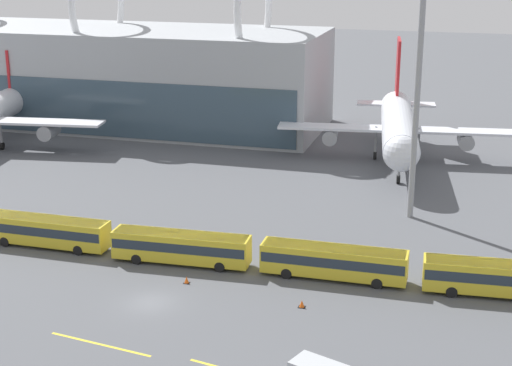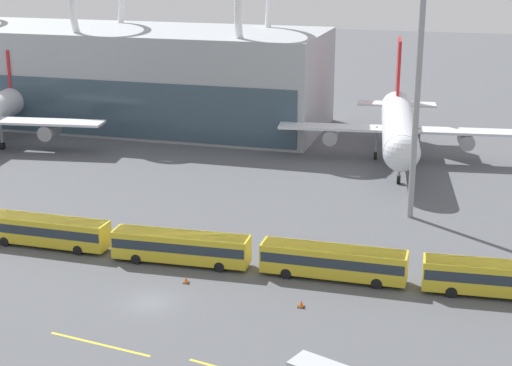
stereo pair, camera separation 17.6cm
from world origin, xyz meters
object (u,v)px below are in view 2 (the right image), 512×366
Objects in this scene: shuttle_bus_2 at (333,260)px; shuttle_bus_3 at (501,277)px; shuttle_bus_1 at (181,246)px; floodlight_mast at (419,64)px; traffic_cone_1 at (186,280)px; airliner_at_gate_far at (398,125)px; shuttle_bus_0 at (46,230)px; traffic_cone_0 at (301,304)px.

shuttle_bus_2 is 14.75m from shuttle_bus_3.
shuttle_bus_2 is (14.75, 0.50, 0.00)m from shuttle_bus_1.
traffic_cone_1 is at bearing -127.00° from floodlight_mast.
traffic_cone_1 is at bearing -24.07° from airliner_at_gate_far.
airliner_at_gate_far is at bearing 54.40° from shuttle_bus_0.
floodlight_mast reaches higher than shuttle_bus_2.
floodlight_mast is (5.23, 19.06, 15.45)m from shuttle_bus_2.
traffic_cone_0 is at bearing -27.35° from shuttle_bus_1.
floodlight_mast is (4.04, -23.08, 11.95)m from airliner_at_gate_far.
airliner_at_gate_far is 2.53× the size of shuttle_bus_0.
floodlight_mast is 34.20m from traffic_cone_1.
airliner_at_gate_far reaches higher than shuttle_bus_1.
traffic_cone_1 is (-11.17, 1.90, 0.01)m from traffic_cone_0.
floodlight_mast is 31.45m from traffic_cone_0.
shuttle_bus_3 is at bearing 0.77° from shuttle_bus_2.
traffic_cone_1 is (-13.83, -46.81, -5.00)m from airliner_at_gate_far.
shuttle_bus_1 is at bearing 177.47° from shuttle_bus_3.
shuttle_bus_1 is 1.00× the size of shuttle_bus_3.
shuttle_bus_2 is at bearing 0.69° from shuttle_bus_0.
shuttle_bus_3 is 21.30× the size of traffic_cone_0.
shuttle_bus_1 is 21.23× the size of traffic_cone_0.
traffic_cone_0 is at bearing -103.32° from shuttle_bus_2.
shuttle_bus_2 is (29.50, 0.17, 0.00)m from shuttle_bus_0.
shuttle_bus_2 reaches higher than traffic_cone_0.
floodlight_mast reaches higher than shuttle_bus_0.
shuttle_bus_3 is 27.90m from traffic_cone_1.
airliner_at_gate_far is at bearing 66.74° from shuttle_bus_1.
floodlight_mast reaches higher than traffic_cone_1.
traffic_cone_0 is at bearing -9.67° from traffic_cone_1.
shuttle_bus_0 is at bearing -43.55° from airliner_at_gate_far.
traffic_cone_1 is (-12.65, -4.66, -1.49)m from shuttle_bus_2.
shuttle_bus_2 is at bearing -9.21° from airliner_at_gate_far.
floodlight_mast is at bearing 29.33° from shuttle_bus_0.
traffic_cone_1 is at bearing -14.57° from shuttle_bus_0.
floodlight_mast is at bearing 112.78° from shuttle_bus_3.
traffic_cone_0 is at bearing -161.07° from shuttle_bus_3.
shuttle_bus_2 is at bearing 77.34° from traffic_cone_0.
shuttle_bus_2 is 6.89m from traffic_cone_0.
shuttle_bus_3 is (29.50, 0.86, 0.00)m from shuttle_bus_1.
shuttle_bus_1 is at bearing 116.75° from traffic_cone_1.
shuttle_bus_0 and shuttle_bus_2 have the same top height.
shuttle_bus_3 is at bearing 10.39° from airliner_at_gate_far.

